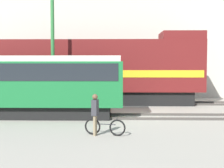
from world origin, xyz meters
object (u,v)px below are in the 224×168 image
Objects in this scene: bicycle at (105,127)px; person at (95,110)px; streetcar at (19,83)px; freight_locomotive at (79,71)px; utility_pole_left at (53,50)px.

person is (-0.40, -0.06, 0.69)m from bicycle.
person is (4.55, -4.43, -0.89)m from streetcar.
bicycle is 1.00× the size of person.
freight_locomotive is 1.61× the size of streetcar.
utility_pole_left is (1.25, 3.07, 1.96)m from streetcar.
freight_locomotive is 11.00m from bicycle.
bicycle is at bearing 8.56° from person.
freight_locomotive is 10.79× the size of bicycle.
bicycle is 9.04m from utility_pole_left.
freight_locomotive is at bearing 67.58° from utility_pole_left.
utility_pole_left reaches higher than freight_locomotive.
person is 0.22× the size of utility_pole_left.
bicycle is at bearing -63.56° from utility_pole_left.
streetcar is 6.70× the size of bicycle.
utility_pole_left reaches higher than person.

